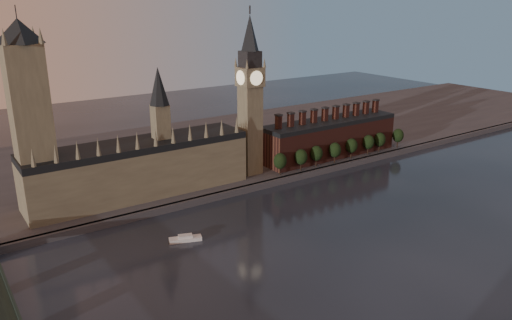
% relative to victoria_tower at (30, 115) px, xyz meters
% --- Properties ---
extents(ground, '(900.00, 900.00, 0.00)m').
position_rel_victoria_tower_xyz_m(ground, '(120.00, -115.00, -59.09)').
color(ground, black).
rests_on(ground, ground).
extents(north_bank, '(900.00, 182.00, 4.00)m').
position_rel_victoria_tower_xyz_m(north_bank, '(120.00, 63.04, -57.09)').
color(north_bank, '#48484D').
rests_on(north_bank, ground).
extents(palace_of_westminster, '(130.00, 30.30, 74.00)m').
position_rel_victoria_tower_xyz_m(palace_of_westminster, '(55.59, -0.09, -37.46)').
color(palace_of_westminster, '#7C7458').
rests_on(palace_of_westminster, north_bank).
extents(victoria_tower, '(24.00, 24.00, 108.00)m').
position_rel_victoria_tower_xyz_m(victoria_tower, '(0.00, 0.00, 0.00)').
color(victoria_tower, '#7C7458').
rests_on(victoria_tower, north_bank).
extents(big_ben, '(15.00, 15.00, 107.00)m').
position_rel_victoria_tower_xyz_m(big_ben, '(130.00, -5.00, -2.26)').
color(big_ben, '#7C7458').
rests_on(big_ben, north_bank).
extents(chimney_block, '(110.00, 25.00, 37.00)m').
position_rel_victoria_tower_xyz_m(chimney_block, '(200.00, -5.00, -41.27)').
color(chimney_block, '#4E231D').
rests_on(chimney_block, north_bank).
extents(embankment_tree_0, '(8.60, 8.60, 14.88)m').
position_rel_victoria_tower_xyz_m(embankment_tree_0, '(143.72, -19.57, -45.62)').
color(embankment_tree_0, black).
rests_on(embankment_tree_0, north_bank).
extents(embankment_tree_1, '(8.60, 8.60, 14.88)m').
position_rel_victoria_tower_xyz_m(embankment_tree_1, '(160.74, -20.44, -45.62)').
color(embankment_tree_1, black).
rests_on(embankment_tree_1, north_bank).
extents(embankment_tree_2, '(8.60, 8.60, 14.88)m').
position_rel_victoria_tower_xyz_m(embankment_tree_2, '(174.86, -19.90, -45.62)').
color(embankment_tree_2, black).
rests_on(embankment_tree_2, north_bank).
extents(embankment_tree_3, '(8.60, 8.60, 14.88)m').
position_rel_victoria_tower_xyz_m(embankment_tree_3, '(190.96, -21.09, -45.62)').
color(embankment_tree_3, black).
rests_on(embankment_tree_3, north_bank).
extents(embankment_tree_4, '(8.60, 8.60, 14.88)m').
position_rel_victoria_tower_xyz_m(embankment_tree_4, '(208.43, -19.81, -45.62)').
color(embankment_tree_4, black).
rests_on(embankment_tree_4, north_bank).
extents(embankment_tree_5, '(8.60, 8.60, 14.88)m').
position_rel_victoria_tower_xyz_m(embankment_tree_5, '(225.82, -19.92, -45.62)').
color(embankment_tree_5, black).
rests_on(embankment_tree_5, north_bank).
extents(embankment_tree_6, '(8.60, 8.60, 14.88)m').
position_rel_victoria_tower_xyz_m(embankment_tree_6, '(238.12, -19.83, -45.62)').
color(embankment_tree_6, black).
rests_on(embankment_tree_6, north_bank).
extents(embankment_tree_7, '(8.60, 8.60, 14.88)m').
position_rel_victoria_tower_xyz_m(embankment_tree_7, '(258.80, -19.76, -45.62)').
color(embankment_tree_7, black).
rests_on(embankment_tree_7, north_bank).
extents(river_boat, '(16.62, 9.60, 3.20)m').
position_rel_victoria_tower_xyz_m(river_boat, '(52.37, -63.01, -57.86)').
color(river_boat, silver).
rests_on(river_boat, ground).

